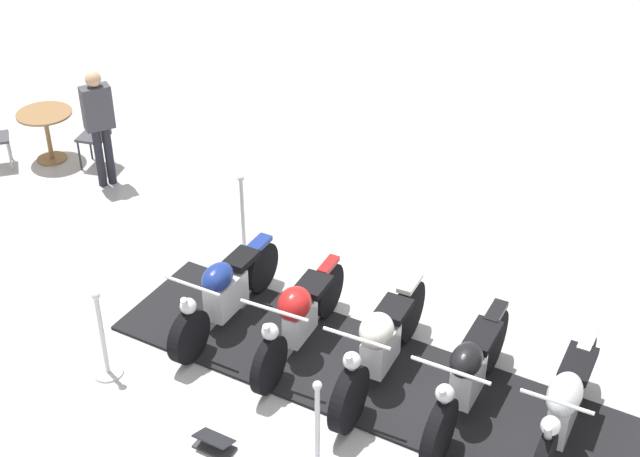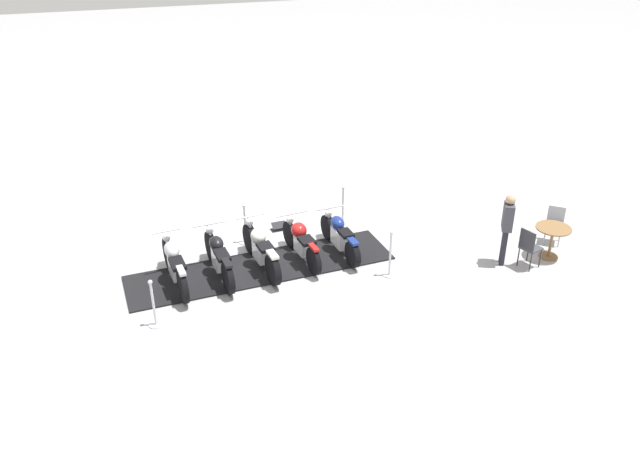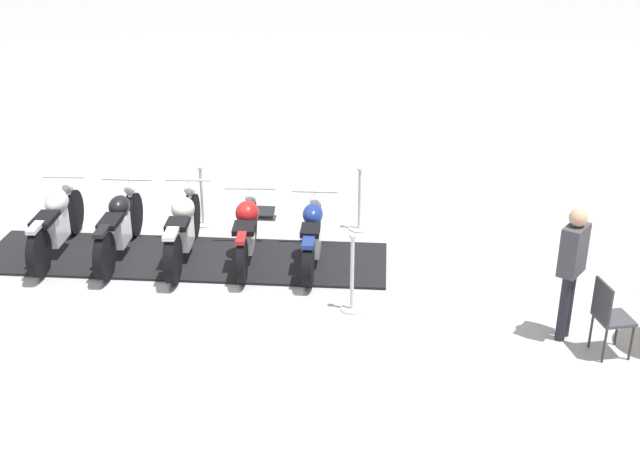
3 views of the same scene
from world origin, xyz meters
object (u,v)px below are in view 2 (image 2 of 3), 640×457
at_px(motorcycle_maroon, 300,240).
at_px(stanchion_left_front, 390,260).
at_px(motorcycle_cream, 260,248).
at_px(stanchion_left_rear, 154,310).
at_px(cafe_table, 552,235).
at_px(stanchion_right_mid, 245,231).
at_px(cafe_chair_across_table, 529,246).
at_px(stanchion_right_front, 343,212).
at_px(bystander_person, 507,223).
at_px(motorcycle_navy, 339,235).
at_px(info_placard, 279,228).
at_px(cafe_chair_near_table, 555,222).
at_px(motorcycle_chrome, 174,263).
at_px(motorcycle_black, 218,256).

height_order(motorcycle_maroon, stanchion_left_front, stanchion_left_front).
bearing_deg(motorcycle_cream, stanchion_left_rear, 114.81).
relative_size(motorcycle_maroon, cafe_table, 2.53).
xyz_separation_m(motorcycle_maroon, stanchion_right_mid, (1.25, 1.01, -0.19)).
bearing_deg(stanchion_left_rear, cafe_chair_across_table, -93.40).
xyz_separation_m(stanchion_right_front, bystander_person, (-3.02, -2.78, 0.68)).
height_order(motorcycle_navy, stanchion_right_front, stanchion_right_front).
distance_m(motorcycle_cream, stanchion_left_front, 2.91).
distance_m(info_placard, cafe_chair_near_table, 6.78).
distance_m(stanchion_left_rear, bystander_person, 7.85).
relative_size(cafe_chair_across_table, bystander_person, 0.56).
distance_m(cafe_table, bystander_person, 1.31).
distance_m(motorcycle_chrome, stanchion_left_rear, 1.51).
xyz_separation_m(motorcycle_cream, stanchion_left_rear, (-1.46, 2.52, -0.14)).
height_order(info_placard, cafe_table, cafe_table).
distance_m(motorcycle_black, cafe_chair_near_table, 8.10).
distance_m(motorcycle_cream, bystander_person, 5.57).
distance_m(motorcycle_navy, bystander_person, 3.82).
relative_size(motorcycle_black, stanchion_right_front, 2.02).
xyz_separation_m(info_placard, bystander_person, (-3.28, -4.41, 0.98)).
distance_m(cafe_chair_near_table, bystander_person, 1.91).
bearing_deg(motorcycle_chrome, motorcycle_black, -92.62).
bearing_deg(motorcycle_cream, bystander_person, -112.19).
bearing_deg(cafe_table, cafe_chair_across_table, 106.36).
bearing_deg(motorcycle_navy, cafe_chair_near_table, -106.16).
relative_size(motorcycle_chrome, bystander_person, 1.28).
relative_size(motorcycle_navy, stanchion_left_front, 1.85).
xyz_separation_m(motorcycle_navy, motorcycle_chrome, (-0.16, 3.86, 0.07)).
xyz_separation_m(stanchion_left_rear, stanchion_right_mid, (2.76, -2.47, -0.05)).
relative_size(stanchion_right_front, cafe_chair_near_table, 1.21).
relative_size(stanchion_left_rear, stanchion_right_mid, 1.01).
relative_size(motorcycle_cream, cafe_chair_near_table, 2.51).
height_order(motorcycle_cream, cafe_chair_across_table, motorcycle_cream).
xyz_separation_m(info_placard, cafe_chair_across_table, (-3.62, -4.84, 0.49)).
height_order(stanchion_left_rear, bystander_person, bystander_person).
bearing_deg(stanchion_right_mid, cafe_chair_near_table, -108.62).
height_order(motorcycle_navy, motorcycle_chrome, motorcycle_chrome).
distance_m(stanchion_left_front, cafe_chair_near_table, 4.44).
distance_m(motorcycle_cream, stanchion_right_front, 2.89).
bearing_deg(stanchion_right_mid, cafe_table, -114.63).
height_order(motorcycle_cream, cafe_chair_near_table, motorcycle_cream).
relative_size(motorcycle_maroon, cafe_chair_near_table, 2.28).
xyz_separation_m(motorcycle_chrome, stanchion_right_front, (1.48, -4.45, -0.18)).
bearing_deg(bystander_person, cafe_chair_near_table, -133.28).
relative_size(motorcycle_cream, info_placard, 5.47).
distance_m(stanchion_left_front, bystander_person, 2.77).
bearing_deg(cafe_chair_across_table, motorcycle_navy, 135.55).
bearing_deg(motorcycle_maroon, motorcycle_black, 87.04).
bearing_deg(motorcycle_cream, stanchion_right_front, -66.18).
height_order(motorcycle_navy, motorcycle_maroon, motorcycle_maroon).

